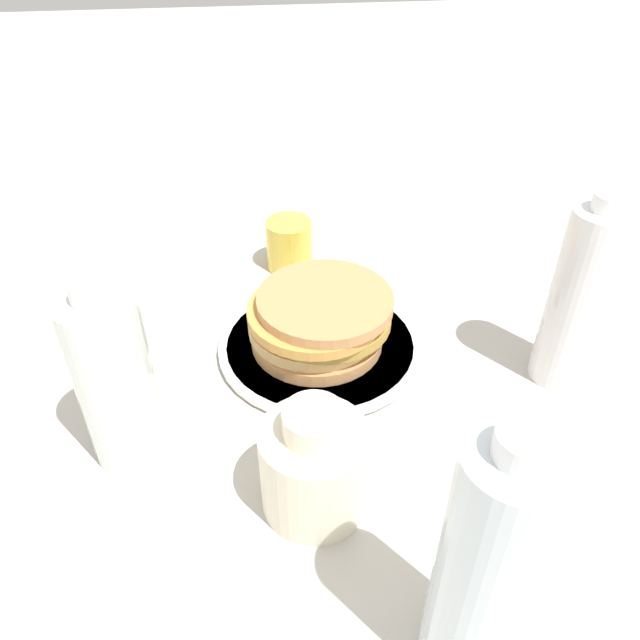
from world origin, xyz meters
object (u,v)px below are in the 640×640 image
object	(u,v)px
cream_jug	(314,466)
water_bottle_near	(115,380)
pancake_stack	(319,319)
water_bottle_mid	(579,299)
plate	(320,345)
juice_glass	(289,245)
water_bottle_far	(486,572)

from	to	relation	value
cream_jug	water_bottle_near	world-z (taller)	water_bottle_near
pancake_stack	water_bottle_mid	size ratio (longest dim) A/B	0.74
plate	juice_glass	bearing A→B (deg)	-83.76
water_bottle_near	cream_jug	bearing A→B (deg)	154.27
pancake_stack	cream_jug	world-z (taller)	cream_jug
plate	cream_jug	world-z (taller)	cream_jug
pancake_stack	water_bottle_far	distance (m)	0.39
pancake_stack	water_bottle_far	bearing A→B (deg)	99.80
plate	water_bottle_near	size ratio (longest dim) A/B	1.19
water_bottle_mid	water_bottle_far	size ratio (longest dim) A/B	0.91
water_bottle_near	water_bottle_mid	distance (m)	0.49
pancake_stack	cream_jug	distance (m)	0.22
juice_glass	water_bottle_mid	xyz separation A→B (m)	(-0.29, 0.27, 0.07)
cream_jug	water_bottle_far	size ratio (longest dim) A/B	0.48
plate	cream_jug	distance (m)	0.23
cream_jug	water_bottle_far	xyz separation A→B (m)	(-0.10, 0.16, 0.07)
pancake_stack	water_bottle_near	world-z (taller)	water_bottle_near
plate	pancake_stack	size ratio (longest dim) A/B	1.44
juice_glass	water_bottle_mid	bearing A→B (deg)	137.23
cream_jug	juice_glass	bearing A→B (deg)	-91.53
cream_jug	water_bottle_far	world-z (taller)	water_bottle_far
juice_glass	pancake_stack	bearing A→B (deg)	96.04
juice_glass	water_bottle_far	size ratio (longest dim) A/B	0.29
water_bottle_mid	water_bottle_far	world-z (taller)	water_bottle_far
pancake_stack	water_bottle_mid	world-z (taller)	water_bottle_mid
juice_glass	water_bottle_far	bearing A→B (deg)	98.53
plate	water_bottle_mid	world-z (taller)	water_bottle_mid
juice_glass	cream_jug	distance (m)	0.41
plate	cream_jug	xyz separation A→B (m)	(0.03, 0.22, 0.05)
juice_glass	water_bottle_far	world-z (taller)	water_bottle_far
juice_glass	plate	bearing A→B (deg)	96.24
water_bottle_near	pancake_stack	bearing A→B (deg)	-147.49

